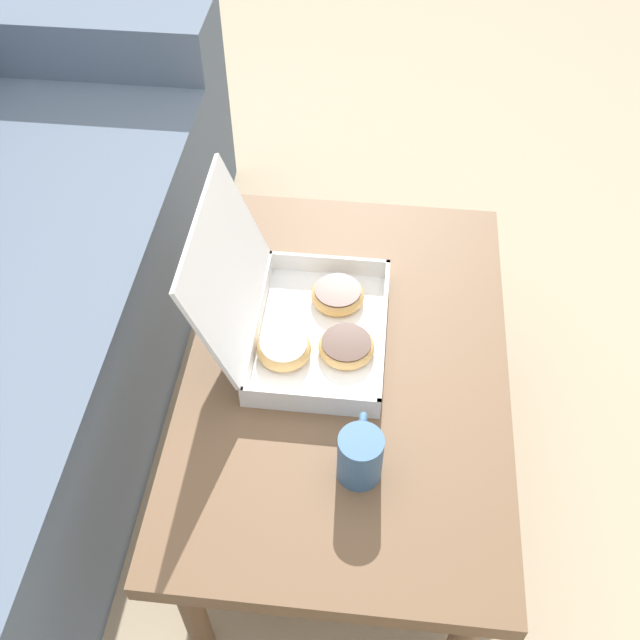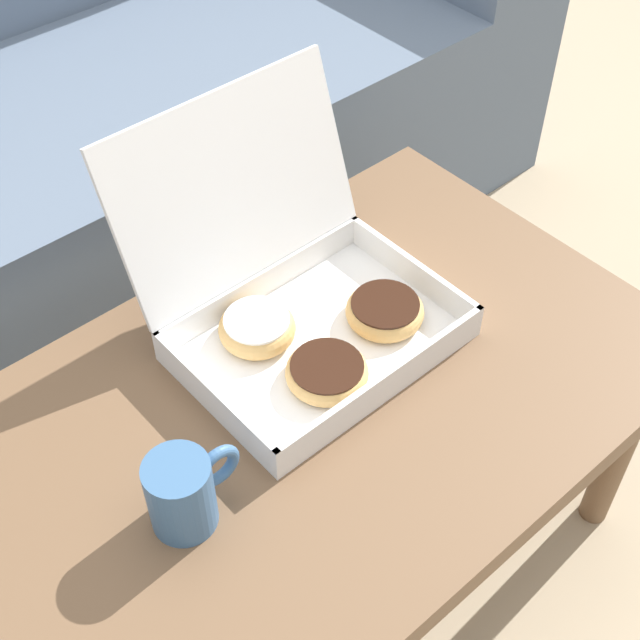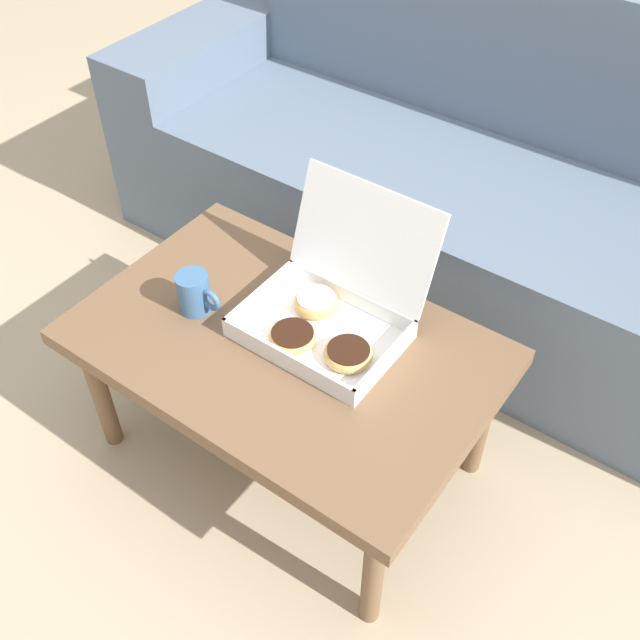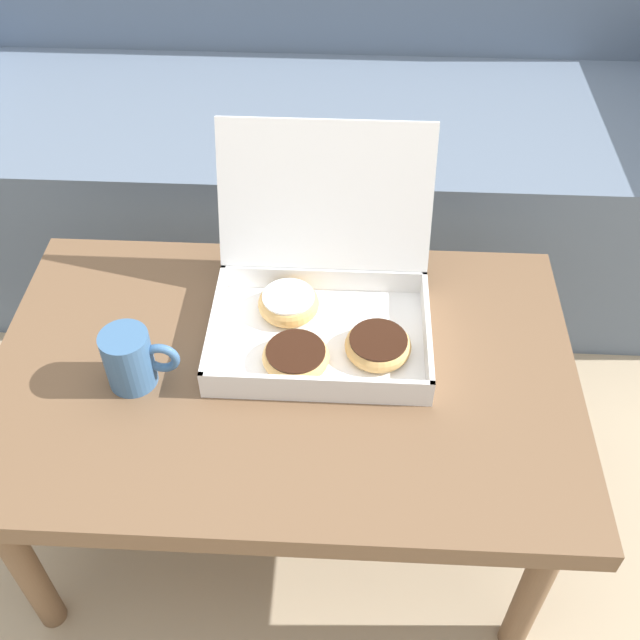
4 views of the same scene
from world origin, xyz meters
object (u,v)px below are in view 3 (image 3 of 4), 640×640
Objects in this scene: couch at (465,193)px; pastry_box at (330,310)px; coffee_mug at (195,293)px; coffee_table at (285,355)px.

couch reaches higher than pastry_box.
pastry_box is 3.01× the size of coffee_mug.
couch is at bearing 76.11° from coffee_mug.
couch is 6.18× the size of pastry_box.
coffee_table is at bearing 9.45° from coffee_mug.
couch reaches higher than coffee_table.
coffee_table is at bearing -90.00° from couch.
pastry_box is 0.30m from coffee_mug.
coffee_mug reaches higher than coffee_table.
coffee_mug is at bearing -155.05° from pastry_box.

